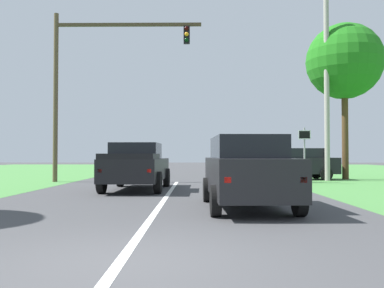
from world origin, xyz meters
The scene contains 8 objects.
ground_plane centered at (0.00, 9.02, 0.00)m, with size 120.00×120.00×0.00m, color #424244.
red_suv_near centered at (2.34, 5.64, 1.00)m, with size 2.28×4.91×1.89m.
pickup_truck_lead centered at (-1.38, 11.11, 0.96)m, with size 2.38×5.39×1.87m.
traffic_light centered at (-4.46, 16.01, 5.74)m, with size 7.69×0.40×8.78m.
keep_moving_sign centered at (6.26, 14.82, 1.74)m, with size 0.60×0.09×2.73m.
oak_tree_right centered at (9.50, 18.38, 6.73)m, with size 4.33×4.33×8.93m.
crossing_suv_far centered at (6.74, 18.19, 0.93)m, with size 4.46×2.12×1.76m.
utility_pole_right centered at (8.09, 17.15, 5.04)m, with size 0.28×0.28×10.08m, color #9E998E.
Camera 1 is at (1.00, -5.40, 1.41)m, focal length 38.88 mm.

